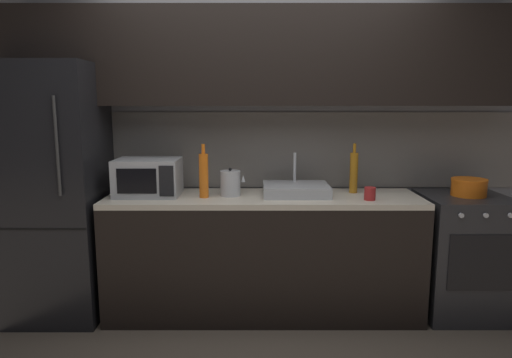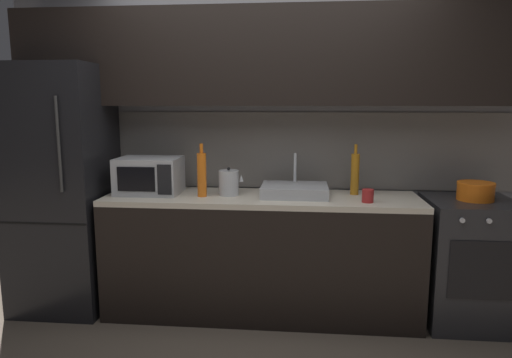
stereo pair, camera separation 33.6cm
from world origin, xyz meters
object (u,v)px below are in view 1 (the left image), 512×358
at_px(refrigerator, 53,193).
at_px(microwave, 146,177).
at_px(wine_bottle_orange, 202,175).
at_px(kettle, 228,183).
at_px(cooking_pot, 467,187).
at_px(mug_red, 368,194).
at_px(oven_range, 459,254).
at_px(wine_bottle_amber, 352,172).

xyz_separation_m(refrigerator, microwave, (0.68, 0.02, 0.11)).
height_order(refrigerator, wine_bottle_orange, refrigerator).
bearing_deg(kettle, refrigerator, -179.74).
bearing_deg(cooking_pot, mug_red, -168.98).
bearing_deg(oven_range, mug_red, -168.83).
bearing_deg(oven_range, refrigerator, 179.98).
bearing_deg(wine_bottle_amber, microwave, -176.12).
distance_m(wine_bottle_orange, cooking_pot, 1.93).
bearing_deg(cooking_pot, wine_bottle_orange, -178.28).
bearing_deg(wine_bottle_orange, oven_range, 1.69).
relative_size(refrigerator, mug_red, 20.42).
distance_m(kettle, cooking_pot, 1.74).
xyz_separation_m(wine_bottle_amber, mug_red, (0.06, -0.27, -0.11)).
distance_m(wine_bottle_amber, cooking_pot, 0.83).
bearing_deg(refrigerator, wine_bottle_orange, -3.01).
distance_m(microwave, wine_bottle_orange, 0.42).
height_order(mug_red, cooking_pot, cooking_pot).
bearing_deg(mug_red, microwave, 174.02).
xyz_separation_m(wine_bottle_orange, wine_bottle_amber, (1.11, 0.18, -0.01)).
bearing_deg(wine_bottle_orange, mug_red, -4.39).
distance_m(wine_bottle_orange, wine_bottle_amber, 1.12).
height_order(refrigerator, oven_range, refrigerator).
distance_m(microwave, wine_bottle_amber, 1.53).
xyz_separation_m(kettle, cooking_pot, (1.74, -0.01, -0.03)).
relative_size(kettle, cooking_pot, 0.83).
relative_size(wine_bottle_orange, wine_bottle_amber, 1.03).
bearing_deg(refrigerator, cooking_pot, 0.00).
height_order(wine_bottle_amber, mug_red, wine_bottle_amber).
relative_size(refrigerator, wine_bottle_amber, 4.96).
bearing_deg(mug_red, oven_range, 11.17).
height_order(refrigerator, kettle, refrigerator).
bearing_deg(wine_bottle_orange, kettle, 18.77).
bearing_deg(cooking_pot, refrigerator, -180.00).
bearing_deg(mug_red, wine_bottle_amber, 102.64).
bearing_deg(wine_bottle_amber, oven_range, -8.73).
height_order(microwave, kettle, microwave).
distance_m(oven_range, wine_bottle_amber, 1.01).
bearing_deg(cooking_pot, kettle, 179.81).
bearing_deg(microwave, cooking_pot, -0.45).
relative_size(microwave, kettle, 2.21).
distance_m(mug_red, cooking_pot, 0.77).
bearing_deg(oven_range, microwave, 179.52).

